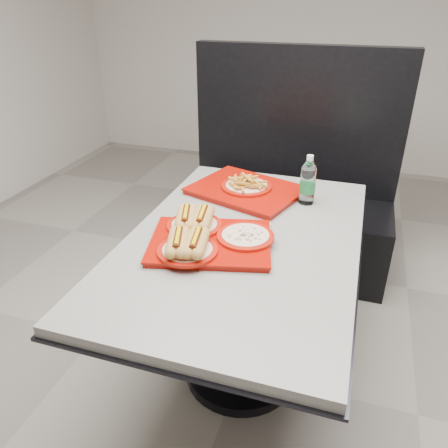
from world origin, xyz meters
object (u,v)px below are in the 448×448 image
(booth_bench, at_px, (287,204))
(water_bottle, at_px, (308,183))
(diner_table, at_px, (243,271))
(tray_far, at_px, (246,188))
(tray_near, at_px, (205,237))

(booth_bench, bearing_deg, water_bottle, -74.65)
(booth_bench, relative_size, water_bottle, 5.86)
(diner_table, xyz_separation_m, booth_bench, (0.00, 1.09, -0.18))
(tray_far, height_order, water_bottle, water_bottle)
(booth_bench, xyz_separation_m, water_bottle, (0.19, -0.69, 0.45))
(diner_table, xyz_separation_m, tray_near, (-0.12, -0.10, 0.20))
(water_bottle, bearing_deg, tray_far, 176.13)
(diner_table, bearing_deg, tray_near, -140.35)
(tray_near, xyz_separation_m, tray_far, (0.02, 0.52, -0.01))
(tray_far, bearing_deg, tray_near, -92.42)
(booth_bench, bearing_deg, tray_near, -95.95)
(booth_bench, distance_m, tray_far, 0.78)
(diner_table, relative_size, tray_near, 2.68)
(booth_bench, xyz_separation_m, tray_far, (-0.10, -0.67, 0.38))
(tray_far, bearing_deg, booth_bench, 81.35)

